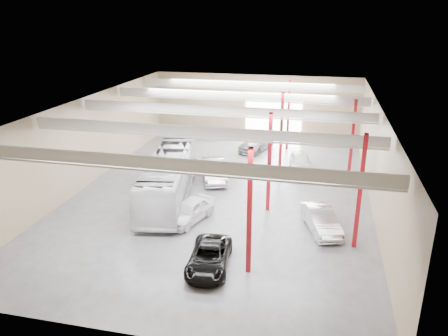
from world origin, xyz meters
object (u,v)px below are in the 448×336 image
at_px(car_row_b, 214,170).
at_px(black_sedan, 209,257).
at_px(car_row_c, 257,143).
at_px(car_right_near, 321,220).
at_px(car_right_far, 300,161).
at_px(coach_bus, 169,178).
at_px(car_row_a, 189,211).

bearing_deg(car_row_b, black_sedan, -96.78).
xyz_separation_m(car_row_c, car_right_near, (6.67, -16.36, -0.02)).
height_order(car_row_b, car_row_c, car_row_b).
height_order(black_sedan, car_row_b, car_row_b).
bearing_deg(black_sedan, car_row_c, 86.55).
height_order(car_row_b, car_right_far, car_row_b).
bearing_deg(car_right_far, car_row_c, 125.26).
bearing_deg(car_right_far, black_sedan, -110.44).
bearing_deg(black_sedan, car_right_far, 71.78).
height_order(coach_bus, car_row_c, coach_bus).
bearing_deg(car_right_near, black_sedan, -154.06).
height_order(car_row_a, car_right_far, car_right_far).
xyz_separation_m(black_sedan, car_right_far, (3.85, 17.11, 0.11)).
bearing_deg(black_sedan, car_right_near, 38.86).
bearing_deg(car_row_c, car_right_far, -29.21).
bearing_deg(car_row_b, coach_bus, -136.26).
xyz_separation_m(black_sedan, car_row_b, (-3.00, 12.96, 0.21)).
bearing_deg(coach_bus, car_right_far, 33.44).
bearing_deg(coach_bus, black_sedan, -68.10).
distance_m(car_row_c, car_right_far, 6.82).
bearing_deg(car_row_c, car_right_near, -50.05).
distance_m(black_sedan, car_row_c, 22.12).
relative_size(coach_bus, car_row_c, 2.33).
distance_m(coach_bus, car_right_near, 11.49).
distance_m(black_sedan, car_row_a, 5.87).
xyz_separation_m(black_sedan, car_row_c, (-0.80, 22.10, 0.11)).
xyz_separation_m(coach_bus, car_right_near, (11.14, -2.64, -0.95)).
xyz_separation_m(car_row_b, car_right_far, (6.85, 4.15, -0.10)).
relative_size(car_row_b, car_right_far, 1.17).
bearing_deg(car_row_a, car_right_far, 78.58).
height_order(car_row_a, car_right_near, car_row_a).
bearing_deg(car_row_c, car_row_b, -85.73).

